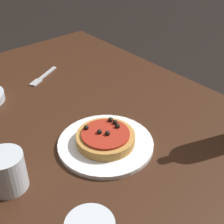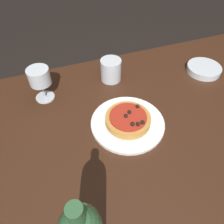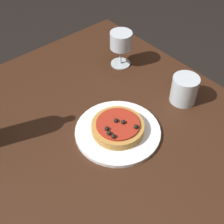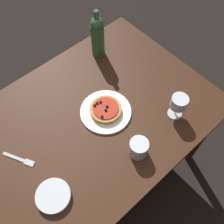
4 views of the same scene
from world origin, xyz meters
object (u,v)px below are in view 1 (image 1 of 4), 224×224
(water_cup, at_px, (7,171))
(dinner_plate, at_px, (106,144))
(dining_table, at_px, (90,145))
(fork, at_px, (42,77))
(pizza, at_px, (106,137))

(water_cup, bearing_deg, dinner_plate, 83.14)
(dining_table, bearing_deg, water_cup, -73.76)
(water_cup, bearing_deg, dining_table, 106.24)
(dinner_plate, xyz_separation_m, fork, (-0.46, 0.07, -0.00))
(pizza, relative_size, water_cup, 1.70)
(dining_table, xyz_separation_m, water_cup, (0.09, -0.29, 0.14))
(dining_table, relative_size, fork, 8.80)
(dining_table, xyz_separation_m, fork, (-0.34, 0.04, 0.09))
(dining_table, xyz_separation_m, dinner_plate, (0.12, -0.03, 0.10))
(dinner_plate, distance_m, pizza, 0.02)
(dining_table, height_order, fork, fork)
(dinner_plate, distance_m, fork, 0.46)
(dinner_plate, relative_size, fork, 1.71)
(dining_table, height_order, pizza, pizza)
(pizza, height_order, fork, pizza)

